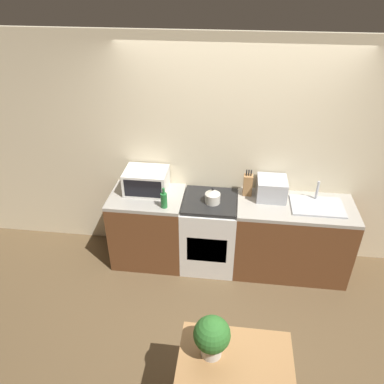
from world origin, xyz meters
The scene contains 13 objects.
ground_plane centered at (0.00, 0.00, 0.00)m, with size 16.00×16.00×0.00m, color brown.
wall_back centered at (0.00, 1.14, 1.30)m, with size 10.00×0.06×2.60m.
counter_left_run centered at (-0.95, 0.80, 0.45)m, with size 0.83×0.62×0.90m.
counter_right_run centered at (0.72, 0.80, 0.45)m, with size 1.28×0.62×0.90m.
stove_range centered at (-0.22, 0.79, 0.45)m, with size 0.62×0.62×0.90m.
kettle centered at (-0.19, 0.75, 0.98)m, with size 0.17×0.17×0.19m.
microwave centered at (-0.96, 0.90, 1.03)m, with size 0.48×0.37×0.26m.
bottle centered at (-0.70, 0.60, 0.99)m, with size 0.07×0.07×0.24m.
knife_block centered at (0.19, 0.96, 1.02)m, with size 0.10×0.09×0.31m.
toaster_oven centered at (0.45, 0.93, 1.02)m, with size 0.32×0.31×0.23m.
sink_basin centered at (0.94, 0.80, 0.91)m, with size 0.56×0.39×0.24m.
dining_table centered at (0.11, -1.00, 0.61)m, with size 0.83×0.56×0.72m.
potted_plant centered at (-0.07, -0.98, 0.92)m, with size 0.27×0.27×0.35m.
Camera 1 is at (-0.00, -2.68, 3.17)m, focal length 35.00 mm.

